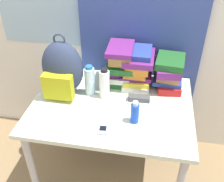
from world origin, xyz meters
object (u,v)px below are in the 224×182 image
water_bottle (90,81)px  sunglasses_case (139,98)px  cell_phone (103,129)px  sunscreen_bottle (135,113)px  book_stack_center (137,68)px  book_stack_right (169,72)px  book_stack_left (121,64)px  backpack (62,70)px  sports_bottle (104,84)px

water_bottle → sunglasses_case: water_bottle is taller
cell_phone → sunscreen_bottle: bearing=32.3°
water_bottle → book_stack_center: bearing=29.4°
water_bottle → cell_phone: bearing=-65.1°
book_stack_center → book_stack_right: size_ratio=1.01×
book_stack_left → sunscreen_bottle: book_stack_left is taller
backpack → sports_bottle: backpack is taller
sunscreen_bottle → sunglasses_case: (0.01, 0.22, -0.05)m
book_stack_center → sunglasses_case: 0.24m
book_stack_right → water_bottle: (-0.54, -0.18, -0.02)m
book_stack_left → book_stack_right: size_ratio=1.08×
book_stack_right → sunglasses_case: bearing=-132.7°
book_stack_left → book_stack_center: bearing=-1.5°
book_stack_left → cell_phone: 0.56m
water_bottle → sports_bottle: same height
cell_phone → sunglasses_case: (0.18, 0.34, 0.01)m
water_bottle → sports_bottle: bearing=-10.5°
water_bottle → sports_bottle: 0.11m
book_stack_right → sports_bottle: size_ratio=1.25×
cell_phone → sports_bottle: bearing=99.9°
sports_bottle → cell_phone: 0.36m
book_stack_center → sunscreen_bottle: book_stack_center is taller
water_bottle → sports_bottle: size_ratio=1.00×
book_stack_left → sunglasses_case: size_ratio=2.00×
book_stack_left → sunscreen_bottle: bearing=-70.3°
backpack → sports_bottle: bearing=-0.8°
backpack → water_bottle: bearing=4.9°
backpack → book_stack_left: 0.42m
book_stack_left → cell_phone: (-0.02, -0.54, -0.15)m
sunscreen_bottle → sunglasses_case: sunscreen_bottle is taller
cell_phone → water_bottle: bearing=114.9°
water_bottle → cell_phone: (0.17, -0.36, -0.10)m
book_stack_right → water_bottle: 0.57m
backpack → sunscreen_bottle: 0.59m
book_stack_center → cell_phone: size_ratio=2.95×
sports_bottle → sunscreen_bottle: (0.23, -0.23, -0.03)m
backpack → book_stack_center: (0.50, 0.19, -0.04)m
book_stack_center → sports_bottle: bearing=-136.2°
book_stack_right → sunscreen_bottle: book_stack_right is taller
book_stack_left → cell_phone: size_ratio=3.15×
book_stack_left → book_stack_right: 0.35m
backpack → sunglasses_case: size_ratio=2.92×
sports_bottle → water_bottle: bearing=169.5°
book_stack_right → sunscreen_bottle: bearing=-114.5°
water_bottle → sunglasses_case: 0.36m
sunscreen_bottle → cell_phone: sunscreen_bottle is taller
backpack → book_stack_left: backpack is taller
backpack → water_bottle: backpack is taller
backpack → book_stack_right: 0.75m
backpack → book_stack_left: bearing=27.4°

